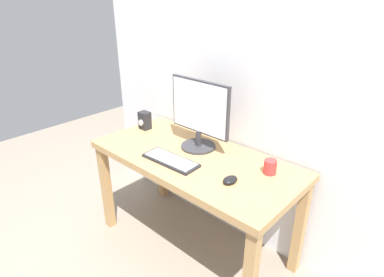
{
  "coord_description": "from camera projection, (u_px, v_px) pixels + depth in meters",
  "views": [
    {
      "loc": [
        1.24,
        -1.37,
        1.73
      ],
      "look_at": [
        -0.02,
        0.0,
        0.87
      ],
      "focal_mm": 30.07,
      "sensor_mm": 36.0,
      "label": 1
    }
  ],
  "objects": [
    {
      "name": "ground_plane",
      "position": [
        194.0,
        244.0,
        2.41
      ],
      "size": [
        6.0,
        6.0,
        0.0
      ],
      "primitive_type": "plane",
      "color": "gray"
    },
    {
      "name": "wall_back",
      "position": [
        234.0,
        31.0,
        2.03
      ],
      "size": [
        2.51,
        0.04,
        3.0
      ],
      "primitive_type": "cube",
      "color": "silver",
      "rests_on": "ground_plane"
    },
    {
      "name": "desk",
      "position": [
        194.0,
        168.0,
        2.13
      ],
      "size": [
        1.39,
        0.67,
        0.75
      ],
      "color": "tan",
      "rests_on": "ground_plane"
    },
    {
      "name": "monitor",
      "position": [
        199.0,
        114.0,
        2.11
      ],
      "size": [
        0.47,
        0.24,
        0.47
      ],
      "color": "#333338",
      "rests_on": "desk"
    },
    {
      "name": "keyboard_primary",
      "position": [
        171.0,
        160.0,
        2.02
      ],
      "size": [
        0.39,
        0.16,
        0.02
      ],
      "color": "#232328",
      "rests_on": "desk"
    },
    {
      "name": "mouse",
      "position": [
        230.0,
        180.0,
        1.8
      ],
      "size": [
        0.07,
        0.1,
        0.03
      ],
      "primitive_type": "ellipsoid",
      "rotation": [
        0.0,
        0.0,
        -0.04
      ],
      "color": "black",
      "rests_on": "desk"
    },
    {
      "name": "audio_controller",
      "position": [
        145.0,
        121.0,
        2.48
      ],
      "size": [
        0.08,
        0.08,
        0.14
      ],
      "color": "#232328",
      "rests_on": "desk"
    },
    {
      "name": "coffee_mug",
      "position": [
        270.0,
        167.0,
        1.88
      ],
      "size": [
        0.08,
        0.08,
        0.09
      ],
      "primitive_type": "cylinder",
      "color": "red",
      "rests_on": "desk"
    }
  ]
}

